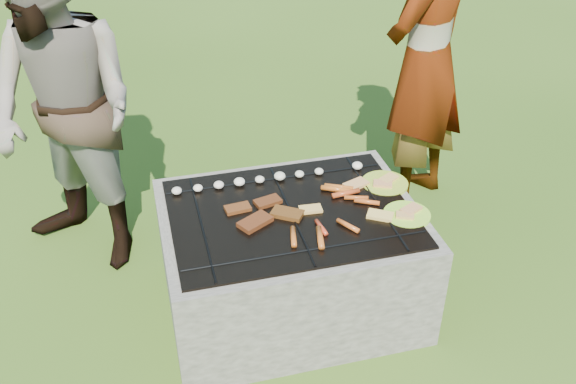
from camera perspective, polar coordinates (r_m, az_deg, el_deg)
name	(u,v)px	position (r m, az deg, el deg)	size (l,w,h in m)	color
lawn	(290,302)	(3.61, 0.20, -9.73)	(60.00, 60.00, 0.00)	#274711
fire_pit	(290,263)	(3.43, 0.21, -6.29)	(1.30, 1.00, 0.62)	#A0998E
mushrooms	(263,179)	(3.45, -2.19, 1.19)	(1.06, 0.06, 0.04)	beige
pork_slabs	(264,213)	(3.20, -2.14, -1.89)	(0.39, 0.30, 0.02)	#93481A
sausages	(335,209)	(3.23, 4.21, -1.52)	(0.53, 0.52, 0.03)	#BD591F
bread_on_grate	(353,201)	(3.31, 5.80, -0.83)	(0.45, 0.42, 0.02)	tan
plate_far	(385,183)	(3.49, 8.60, 0.78)	(0.33, 0.33, 0.03)	yellow
plate_near	(407,214)	(3.27, 10.55, -1.96)	(0.29, 0.29, 0.03)	#EAFF3C
cook	(427,60)	(4.07, 12.22, 11.36)	(0.72, 0.47, 1.98)	#A99C8D
bystander	(65,113)	(3.64, -19.24, 6.63)	(0.92, 0.71, 1.89)	gray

